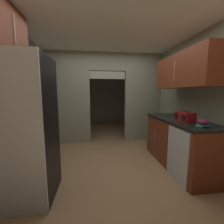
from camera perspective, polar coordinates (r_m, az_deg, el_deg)
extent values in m
plane|color=#93704C|center=(2.95, 0.01, -21.46)|extent=(20.00, 20.00, 0.00)
cube|color=silver|center=(3.26, -1.21, 28.24)|extent=(3.72, 7.18, 0.06)
cube|color=gray|center=(4.21, -17.22, 5.13)|extent=(1.23, 0.12, 2.55)
cube|color=gray|center=(4.40, 12.05, 5.39)|extent=(1.07, 0.12, 2.55)
cube|color=gray|center=(4.25, -1.77, 19.37)|extent=(1.02, 0.12, 0.50)
cube|color=gray|center=(6.90, -4.66, 6.28)|extent=(3.32, 0.10, 2.55)
cube|color=gray|center=(5.67, -20.53, 5.54)|extent=(0.10, 2.75, 2.55)
cube|color=gray|center=(5.85, 12.07, 5.90)|extent=(0.10, 2.75, 2.55)
cube|color=gray|center=(2.93, 36.82, 3.03)|extent=(0.10, 4.09, 2.55)
cube|color=black|center=(2.23, -31.73, -6.09)|extent=(0.74, 0.69, 1.90)
cube|color=#B7BABC|center=(1.92, -36.12, -8.48)|extent=(0.74, 0.03, 1.90)
cube|color=maroon|center=(3.17, 25.10, -11.30)|extent=(0.63, 1.68, 0.89)
cube|color=black|center=(3.06, 25.58, -3.02)|extent=(0.67, 1.68, 0.04)
cylinder|color=#B7BABC|center=(2.70, 23.39, -13.54)|extent=(0.01, 0.01, 0.22)
cylinder|color=#B7BABC|center=(3.31, 16.81, -9.28)|extent=(0.01, 0.01, 0.22)
cube|color=#B7BABC|center=(2.64, 24.52, -15.35)|extent=(0.02, 0.56, 0.87)
cube|color=maroon|center=(3.04, 26.61, 14.37)|extent=(0.34, 1.51, 0.61)
cylinder|color=#B7BABC|center=(2.94, 23.57, 14.79)|extent=(0.01, 0.01, 0.37)
cylinder|color=#B7BABC|center=(2.41, -34.26, 25.63)|extent=(0.01, 0.01, 0.36)
cube|color=maroon|center=(2.89, 27.00, -1.61)|extent=(0.19, 0.36, 0.17)
cylinder|color=#262626|center=(2.87, 27.13, 0.43)|extent=(0.02, 0.25, 0.02)
cylinder|color=black|center=(2.74, 26.49, -2.02)|extent=(0.01, 0.12, 0.12)
cylinder|color=black|center=(2.92, 24.17, -1.35)|extent=(0.01, 0.12, 0.12)
cube|color=#388C47|center=(2.54, 32.26, -4.85)|extent=(0.12, 0.15, 0.02)
cube|color=#2D609E|center=(2.53, 32.48, -4.43)|extent=(0.13, 0.17, 0.02)
cube|color=black|center=(2.53, 32.27, -3.84)|extent=(0.11, 0.13, 0.03)
cube|color=red|center=(2.53, 32.24, -3.34)|extent=(0.10, 0.15, 0.02)
cube|color=#8C3893|center=(2.53, 32.44, -2.95)|extent=(0.12, 0.12, 0.02)
cylinder|color=#99999E|center=(2.29, -26.00, -29.16)|extent=(0.16, 0.16, 0.18)
cylinder|color=#4C4C51|center=(2.23, -26.16, -27.19)|extent=(0.15, 0.15, 0.01)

